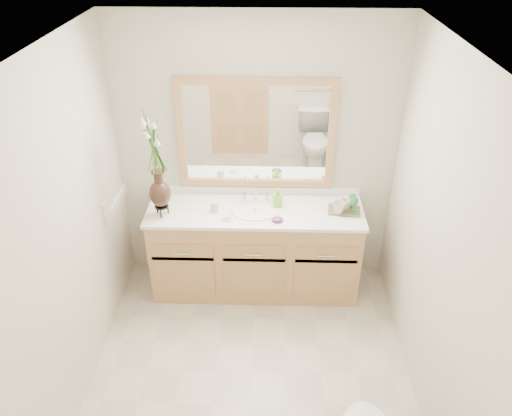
{
  "coord_description": "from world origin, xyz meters",
  "views": [
    {
      "loc": [
        0.11,
        -2.58,
        3.07
      ],
      "look_at": [
        0.02,
        0.65,
        1.07
      ],
      "focal_mm": 35.0,
      "sensor_mm": 36.0,
      "label": 1
    }
  ],
  "objects_px": {
    "soap_bottle": "(277,198)",
    "tray": "(344,210)",
    "flower_vase": "(155,152)",
    "tumbler": "(215,207)"
  },
  "relations": [
    {
      "from": "tumbler",
      "to": "flower_vase",
      "type": "bearing_deg",
      "value": -170.97
    },
    {
      "from": "flower_vase",
      "to": "tray",
      "type": "height_order",
      "value": "flower_vase"
    },
    {
      "from": "flower_vase",
      "to": "soap_bottle",
      "type": "xyz_separation_m",
      "value": [
        0.96,
        0.18,
        -0.5
      ]
    },
    {
      "from": "soap_bottle",
      "to": "tray",
      "type": "bearing_deg",
      "value": -18.49
    },
    {
      "from": "tray",
      "to": "soap_bottle",
      "type": "bearing_deg",
      "value": 179.4
    },
    {
      "from": "flower_vase",
      "to": "tray",
      "type": "bearing_deg",
      "value": 3.68
    },
    {
      "from": "flower_vase",
      "to": "tumbler",
      "type": "distance_m",
      "value": 0.69
    },
    {
      "from": "flower_vase",
      "to": "soap_bottle",
      "type": "relative_size",
      "value": 5.66
    },
    {
      "from": "soap_bottle",
      "to": "tumbler",
      "type": "bearing_deg",
      "value": -179.35
    },
    {
      "from": "soap_bottle",
      "to": "flower_vase",
      "type": "bearing_deg",
      "value": 179.59
    }
  ]
}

